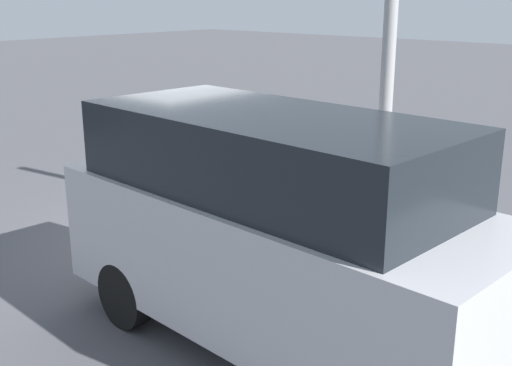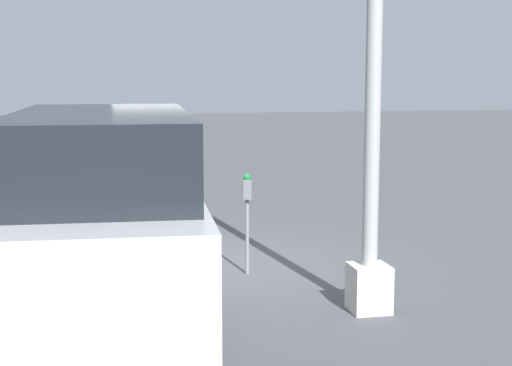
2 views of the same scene
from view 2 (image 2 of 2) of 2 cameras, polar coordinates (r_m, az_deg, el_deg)
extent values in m
plane|color=#4C4C51|center=(11.07, -3.60, -6.26)|extent=(80.00, 80.00, 0.00)
cylinder|color=gray|center=(10.66, -0.64, -3.92)|extent=(0.05, 0.05, 1.05)
cube|color=slate|center=(10.54, -0.65, -0.45)|extent=(0.22, 0.14, 0.26)
sphere|color=#14662D|center=(10.52, -0.65, 0.37)|extent=(0.11, 0.11, 0.11)
cube|color=beige|center=(9.19, 8.22, -7.57)|extent=(0.44, 0.44, 0.55)
cylinder|color=#9E9E9E|center=(8.86, 8.61, 10.82)|extent=(0.18, 0.18, 5.26)
cube|color=#B2B2B7|center=(7.87, -10.98, -4.97)|extent=(4.70, 2.07, 1.26)
cube|color=black|center=(7.82, -11.15, 2.38)|extent=(3.78, 1.87, 0.74)
cylinder|color=black|center=(6.69, -4.24, -12.86)|extent=(0.73, 0.26, 0.72)
cylinder|color=black|center=(9.41, -5.62, -6.63)|extent=(0.73, 0.26, 0.72)
cylinder|color=black|center=(9.47, -15.44, -6.80)|extent=(0.73, 0.26, 0.72)
camera|label=1|loc=(5.95, -59.91, 10.43)|focal=45.00mm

